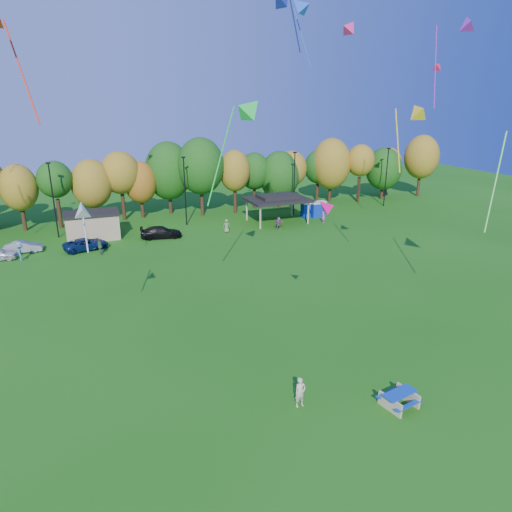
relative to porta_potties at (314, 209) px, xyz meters
name	(u,v)px	position (x,y,z in m)	size (l,w,h in m)	color
ground	(319,398)	(-20.16, -37.70, -1.10)	(160.00, 160.00, 0.00)	#19600F
tree_line	(154,176)	(-21.19, 7.81, 4.82)	(93.57, 10.55, 11.15)	black
lamp_posts	(185,189)	(-18.16, 2.30, 3.80)	(64.50, 0.25, 9.09)	black
utility_building	(92,225)	(-30.16, 0.30, 0.54)	(6.30, 4.30, 3.25)	tan
pavilion	(277,199)	(-6.16, -0.70, 2.13)	(8.20, 6.20, 3.77)	tan
porta_potties	(314,209)	(0.00, 0.00, 0.00)	(3.75, 1.71, 2.18)	#0D31B2
picnic_table	(399,398)	(-16.48, -39.94, -0.60)	(2.24, 1.97, 0.86)	tan
kite_flyer	(300,392)	(-21.50, -37.93, -0.22)	(0.64, 0.42, 1.75)	beige
car_b	(23,247)	(-37.65, -2.72, -0.46)	(1.34, 3.86, 1.27)	#A5A5AA
car_c	(86,244)	(-31.19, -4.27, -0.43)	(2.22, 4.82, 1.34)	navy
car_d	(161,232)	(-22.49, -2.64, -0.38)	(2.00, 4.93, 1.43)	black
far_person_0	(323,217)	(-0.47, -3.50, -0.31)	(0.57, 0.38, 1.57)	#CD60BC
far_person_1	(227,226)	(-14.31, -3.25, -0.23)	(0.85, 0.55, 1.74)	#79855B
far_person_2	(279,223)	(-7.53, -4.28, -0.27)	(1.53, 0.49, 1.65)	#983F8A
far_person_4	(100,247)	(-29.83, -6.63, -0.18)	(1.07, 0.45, 1.83)	#507045
far_person_5	(21,252)	(-37.65, -5.71, -0.18)	(1.19, 0.68, 1.84)	teal
kite_1	(467,23)	(2.86, -21.36, 21.34)	(3.05, 4.68, 8.42)	purple
kite_3	(417,111)	(-7.52, -28.27, 14.03)	(1.73, 3.40, 5.55)	yellow
kite_4	(82,209)	(-31.32, -29.46, 8.94)	(1.08, 2.17, 3.47)	#B5B5B5
kite_5	(251,109)	(-20.04, -26.81, 14.24)	(4.51, 2.22, 7.57)	#1BD13B
kite_6	(324,206)	(-19.03, -35.28, 9.32)	(1.27, 1.05, 1.11)	#CB0B60
kite_7	(350,27)	(-9.12, -21.12, 20.48)	(1.99, 1.71, 1.68)	#F62975
kite_11	(438,66)	(7.09, -13.71, 18.37)	(1.70, 1.54, 1.43)	#F21C3D
kite_15	(299,6)	(-9.39, -12.21, 23.46)	(3.29, 3.61, 6.67)	blue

